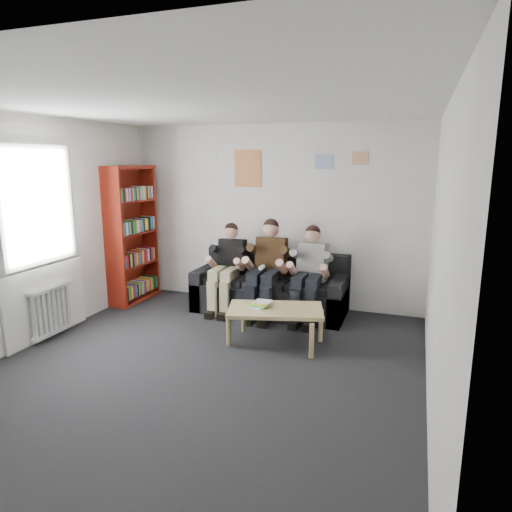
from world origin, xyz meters
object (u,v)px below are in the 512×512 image
at_px(bookshelf, 133,235).
at_px(person_right, 309,274).
at_px(person_left, 227,268).
at_px(person_middle, 267,269).
at_px(coffee_table, 275,312).
at_px(sofa, 271,291).

bearing_deg(bookshelf, person_right, 3.34).
height_order(bookshelf, person_left, bookshelf).
bearing_deg(bookshelf, person_middle, 3.34).
xyz_separation_m(coffee_table, person_left, (-1.03, 0.95, 0.25)).
bearing_deg(person_middle, person_left, 175.83).
bearing_deg(person_right, person_left, -172.08).
bearing_deg(person_middle, person_right, -3.32).
height_order(coffee_table, person_left, person_left).
height_order(sofa, coffee_table, sofa).
distance_m(coffee_table, person_left, 1.43).
bearing_deg(person_left, person_right, -4.66).
bearing_deg(coffee_table, person_left, 137.27).
relative_size(bookshelf, person_right, 1.61).
xyz_separation_m(coffee_table, person_right, (0.18, 0.95, 0.26)).
height_order(sofa, person_left, person_left).
bearing_deg(bookshelf, coffee_table, -16.83).
bearing_deg(sofa, person_right, -18.11).
relative_size(sofa, person_right, 1.67).
distance_m(person_left, person_middle, 0.61).
height_order(coffee_table, person_middle, person_middle).
relative_size(bookshelf, coffee_table, 1.87).
relative_size(coffee_table, person_middle, 0.82).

